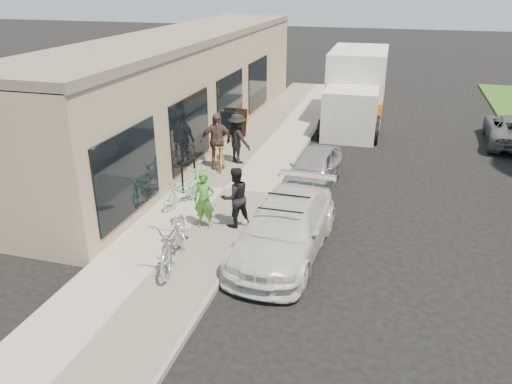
# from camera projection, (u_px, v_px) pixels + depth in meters

# --- Properties ---
(ground) EXTENTS (120.00, 120.00, 0.00)m
(ground) POSITION_uv_depth(u_px,v_px,m) (261.00, 248.00, 12.28)
(ground) COLOR black
(ground) RESTS_ON ground
(sidewalk) EXTENTS (3.00, 34.00, 0.15)m
(sidewalk) POSITION_uv_depth(u_px,v_px,m) (225.00, 190.00, 15.40)
(sidewalk) COLOR #A7A397
(sidewalk) RESTS_ON ground
(curb) EXTENTS (0.12, 34.00, 0.13)m
(curb) POSITION_uv_depth(u_px,v_px,m) (273.00, 196.00, 15.01)
(curb) COLOR gray
(curb) RESTS_ON ground
(storefront) EXTENTS (3.60, 20.00, 4.22)m
(storefront) POSITION_uv_depth(u_px,v_px,m) (188.00, 87.00, 19.82)
(storefront) COLOR tan
(storefront) RESTS_ON ground
(bike_rack) EXTENTS (0.22, 0.65, 0.94)m
(bike_rack) POSITION_uv_depth(u_px,v_px,m) (188.00, 172.00, 15.03)
(bike_rack) COLOR black
(bike_rack) RESTS_ON sidewalk
(sandwich_board) EXTENTS (0.72, 0.73, 1.09)m
(sandwich_board) POSITION_uv_depth(u_px,v_px,m) (237.00, 123.00, 20.11)
(sandwich_board) COLOR black
(sandwich_board) RESTS_ON sidewalk
(sedan_white) EXTENTS (2.10, 4.64, 1.36)m
(sedan_white) POSITION_uv_depth(u_px,v_px,m) (285.00, 228.00, 11.82)
(sedan_white) COLOR silver
(sedan_white) RESTS_ON ground
(sedan_silver) EXTENTS (1.63, 3.47, 1.15)m
(sedan_silver) POSITION_uv_depth(u_px,v_px,m) (314.00, 167.00, 15.82)
(sedan_silver) COLOR #A5A5AB
(sedan_silver) RESTS_ON ground
(moving_truck) EXTENTS (2.56, 6.53, 3.18)m
(moving_truck) POSITION_uv_depth(u_px,v_px,m) (356.00, 91.00, 22.39)
(moving_truck) COLOR silver
(moving_truck) RESTS_ON ground
(tandem_bike) EXTENTS (1.28, 2.40, 1.20)m
(tandem_bike) POSITION_uv_depth(u_px,v_px,m) (174.00, 238.00, 11.18)
(tandem_bike) COLOR silver
(tandem_bike) RESTS_ON sidewalk
(woman_rider) EXTENTS (0.57, 0.38, 1.53)m
(woman_rider) POSITION_uv_depth(u_px,v_px,m) (204.00, 200.00, 12.67)
(woman_rider) COLOR #469431
(woman_rider) RESTS_ON sidewalk
(man_standing) EXTENTS (0.99, 0.98, 1.61)m
(man_standing) POSITION_uv_depth(u_px,v_px,m) (235.00, 197.00, 12.74)
(man_standing) COLOR black
(man_standing) RESTS_ON sidewalk
(cruiser_bike_a) EXTENTS (0.42, 1.48, 0.89)m
(cruiser_bike_a) POSITION_uv_depth(u_px,v_px,m) (198.00, 177.00, 15.02)
(cruiser_bike_a) COLOR #89CDB6
(cruiser_bike_a) RESTS_ON sidewalk
(cruiser_bike_b) EXTENTS (1.02, 1.68, 0.83)m
(cruiser_bike_b) POSITION_uv_depth(u_px,v_px,m) (183.00, 191.00, 14.12)
(cruiser_bike_b) COLOR #89CDB6
(cruiser_bike_b) RESTS_ON sidewalk
(cruiser_bike_c) EXTENTS (0.85, 1.52, 0.88)m
(cruiser_bike_c) POSITION_uv_depth(u_px,v_px,m) (221.00, 155.00, 16.90)
(cruiser_bike_c) COLOR gold
(cruiser_bike_c) RESTS_ON sidewalk
(bystander_a) EXTENTS (1.29, 1.11, 1.74)m
(bystander_a) POSITION_uv_depth(u_px,v_px,m) (238.00, 138.00, 17.18)
(bystander_a) COLOR black
(bystander_a) RESTS_ON sidewalk
(bystander_b) EXTENTS (1.20, 0.94, 1.90)m
(bystander_b) POSITION_uv_depth(u_px,v_px,m) (216.00, 141.00, 16.66)
(bystander_b) COLOR brown
(bystander_b) RESTS_ON sidewalk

